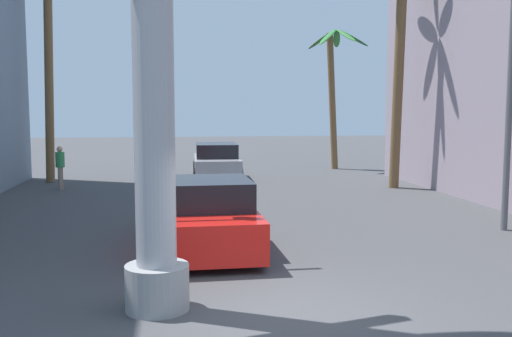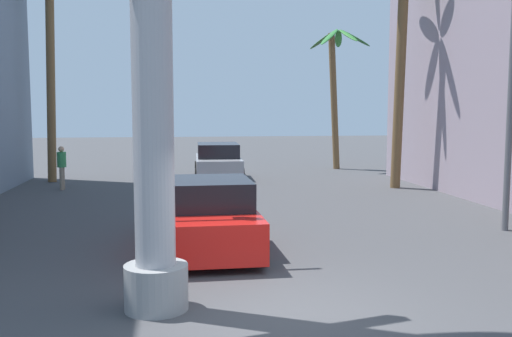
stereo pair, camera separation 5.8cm
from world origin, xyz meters
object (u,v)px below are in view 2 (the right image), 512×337
car_far (218,162)px  palm_tree_mid_right (402,56)px  palm_tree_far_right (336,81)px  street_lamp (501,59)px  car_lead (207,216)px  traffic_light_mast (4,58)px  pedestrian_far_left (62,164)px  palm_tree_far_left (48,45)px

car_far → palm_tree_mid_right: 9.04m
car_far → palm_tree_far_right: bearing=26.5°
street_lamp → car_far: size_ratio=1.55×
street_lamp → car_lead: street_lamp is taller
car_lead → palm_tree_far_right: bearing=64.8°
traffic_light_mast → palm_tree_far_right: 20.12m
traffic_light_mast → car_far: 14.82m
traffic_light_mast → pedestrian_far_left: size_ratio=3.40×
palm_tree_mid_right → pedestrian_far_left: (-12.85, 1.60, -4.11)m
palm_tree_mid_right → palm_tree_far_right: palm_tree_mid_right is taller
palm_tree_mid_right → street_lamp: bearing=-94.6°
car_lead → pedestrian_far_left: 11.16m
street_lamp → palm_tree_far_left: (-13.12, 11.99, 1.43)m
pedestrian_far_left → car_lead: bearing=-63.5°
traffic_light_mast → car_lead: (3.91, 0.85, -3.34)m
pedestrian_far_left → car_far: bearing=23.5°
pedestrian_far_left → traffic_light_mast: bearing=-84.4°
traffic_light_mast → car_lead: traffic_light_mast is taller
street_lamp → car_lead: bearing=-174.5°
car_lead → pedestrian_far_left: pedestrian_far_left is taller
car_far → palm_tree_far_left: bearing=179.8°
car_lead → car_far: (1.20, 12.67, 0.03)m
car_lead → pedestrian_far_left: bearing=116.5°
palm_tree_far_left → palm_tree_mid_right: bearing=-17.4°
traffic_light_mast → palm_tree_far_left: palm_tree_far_left is taller
palm_tree_far_left → palm_tree_far_right: 13.69m
street_lamp → palm_tree_mid_right: 7.75m
car_far → pedestrian_far_left: size_ratio=2.78×
palm_tree_mid_right → car_far: bearing=147.3°
palm_tree_far_left → street_lamp: bearing=-42.4°
palm_tree_mid_right → palm_tree_far_left: bearing=162.6°
traffic_light_mast → street_lamp: bearing=7.9°
palm_tree_far_left → palm_tree_far_right: bearing=13.0°
palm_tree_mid_right → pedestrian_far_left: size_ratio=4.96×
car_far → palm_tree_far_right: (6.22, 3.10, 3.77)m
car_lead → pedestrian_far_left: size_ratio=2.96×
street_lamp → palm_tree_far_right: bearing=89.4°
palm_tree_far_right → street_lamp: bearing=-90.6°
palm_tree_mid_right → pedestrian_far_left: bearing=172.9°
palm_tree_far_left → car_far: bearing=-0.2°
car_far → street_lamp: bearing=-63.2°
car_far → palm_tree_mid_right: bearing=-32.7°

